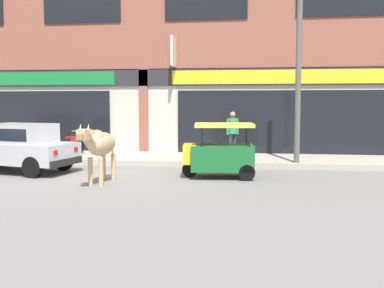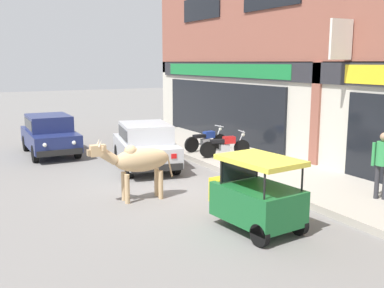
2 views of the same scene
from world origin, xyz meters
TOP-DOWN VIEW (x-y plane):
  - ground_plane at (0.00, 0.00)m, footprint 90.00×90.00m
  - sidewalk at (0.00, 3.66)m, footprint 19.00×2.92m
  - shop_building at (0.00, 5.37)m, footprint 23.00×1.40m
  - cow at (0.39, -1.03)m, footprint 0.59×2.15m
  - car_0 at (-2.74, 0.45)m, footprint 3.81×2.25m
  - auto_rickshaw at (3.37, 0.33)m, footprint 2.04×1.33m
  - motorcycle_0 at (-3.60, 3.21)m, footprint 0.52×1.81m
  - motorcycle_1 at (-2.31, 3.23)m, footprint 0.62×1.80m
  - pedestrian at (3.55, 3.86)m, footprint 0.41×0.33m
  - utility_pole at (5.67, 2.50)m, footprint 0.18×0.18m

SIDE VIEW (x-z plane):
  - ground_plane at x=0.00m, z-range 0.00..0.00m
  - sidewalk at x=0.00m, z-range 0.00..0.17m
  - motorcycle_0 at x=-3.60m, z-range 0.12..0.99m
  - motorcycle_1 at x=-2.31m, z-range 0.12..0.99m
  - auto_rickshaw at x=3.37m, z-range -0.10..1.42m
  - car_0 at x=-2.74m, z-range 0.08..1.54m
  - cow at x=0.39m, z-range 0.20..1.81m
  - pedestrian at x=3.55m, z-range 0.35..1.95m
  - utility_pole at x=5.67m, z-range 0.17..5.41m
  - shop_building at x=0.00m, z-range -0.21..9.30m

